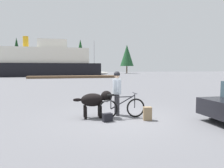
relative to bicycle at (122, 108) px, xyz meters
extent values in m
plane|color=slate|center=(0.01, -0.06, -0.38)|extent=(160.00, 160.00, 0.00)
torus|color=black|center=(0.53, 0.00, -0.03)|extent=(0.70, 0.06, 0.70)
torus|color=black|center=(-0.50, 0.00, -0.03)|extent=(0.70, 0.06, 0.70)
cube|color=black|center=(0.06, 0.00, 0.39)|extent=(0.66, 0.03, 0.03)
cube|color=black|center=(0.04, 0.00, 0.20)|extent=(0.89, 0.03, 0.49)
cylinder|color=black|center=(-0.40, 0.00, 0.18)|extent=(0.03, 0.03, 0.42)
cylinder|color=black|center=(0.49, 0.00, 0.23)|extent=(0.03, 0.03, 0.52)
cube|color=black|center=(-0.40, 0.00, 0.47)|extent=(0.24, 0.10, 0.06)
cylinder|color=black|center=(0.49, 0.00, 0.51)|extent=(0.03, 0.44, 0.03)
cube|color=slate|center=(-0.52, 0.00, 0.27)|extent=(0.36, 0.14, 0.02)
cylinder|color=#333338|center=(-0.05, 0.61, 0.03)|extent=(0.14, 0.14, 0.81)
cylinder|color=#333338|center=(-0.05, 0.39, 0.03)|extent=(0.14, 0.14, 0.81)
cylinder|color=silver|center=(-0.05, 0.50, 0.72)|extent=(0.32, 0.32, 0.57)
cylinder|color=silver|center=(-0.05, 0.72, 0.75)|extent=(0.09, 0.09, 0.51)
cylinder|color=silver|center=(-0.05, 0.28, 0.75)|extent=(0.09, 0.09, 0.51)
sphere|color=tan|center=(-0.05, 0.50, 1.15)|extent=(0.22, 0.22, 0.22)
sphere|color=black|center=(-0.05, 0.50, 1.18)|extent=(0.24, 0.24, 0.24)
ellipsoid|color=black|center=(-1.02, 0.30, 0.28)|extent=(0.83, 0.56, 0.47)
sphere|color=black|center=(-0.50, 0.30, 0.39)|extent=(0.42, 0.42, 0.42)
ellipsoid|color=black|center=(-1.55, 0.30, 0.30)|extent=(0.32, 0.12, 0.12)
cylinder|color=black|center=(-0.75, 0.45, -0.16)|extent=(0.10, 0.10, 0.45)
cylinder|color=black|center=(-0.75, 0.14, -0.16)|extent=(0.10, 0.10, 0.45)
cylinder|color=black|center=(-1.28, 0.45, -0.16)|extent=(0.10, 0.10, 0.45)
cylinder|color=black|center=(-1.28, 0.14, -0.16)|extent=(0.10, 0.10, 0.45)
cube|color=#8C7251|center=(0.78, -0.50, -0.15)|extent=(0.32, 0.25, 0.46)
cube|color=black|center=(-0.61, -0.35, -0.24)|extent=(0.35, 0.25, 0.28)
cylinder|color=black|center=(3.19, -0.86, -0.06)|extent=(0.64, 0.22, 0.64)
cube|color=brown|center=(0.02, 30.05, -0.18)|extent=(15.55, 2.36, 0.40)
cube|color=black|center=(-6.35, 39.78, 1.00)|extent=(24.73, 7.45, 2.75)
cube|color=silver|center=(-6.35, 39.78, 3.97)|extent=(19.78, 6.26, 3.20)
cube|color=silver|center=(-3.88, 39.78, 6.47)|extent=(5.94, 4.47, 1.80)
cylinder|color=#BF8C19|center=(-9.32, 39.78, 6.77)|extent=(1.10, 1.10, 2.40)
ellipsoid|color=silver|center=(5.72, 43.64, 0.07)|extent=(7.05, 1.97, 0.90)
cylinder|color=#B2B2B7|center=(5.72, 43.64, 4.25)|extent=(0.14, 0.14, 7.45)
cylinder|color=#B2B2B7|center=(4.66, 43.64, 1.72)|extent=(3.17, 0.10, 0.10)
cylinder|color=#4C331E|center=(-15.01, 59.88, 1.04)|extent=(0.43, 0.43, 2.85)
cone|color=#143819|center=(-15.01, 59.88, 6.40)|extent=(3.10, 3.10, 7.86)
cylinder|color=#4C331E|center=(3.75, 59.32, 0.92)|extent=(0.44, 0.44, 2.59)
cone|color=#19471E|center=(3.75, 59.32, 6.27)|extent=(3.53, 3.53, 8.12)
cylinder|color=#4C331E|center=(18.36, 56.92, 0.80)|extent=(0.38, 0.38, 2.37)
cone|color=#1E4C28|center=(18.36, 56.92, 5.38)|extent=(4.34, 4.34, 6.79)
camera|label=1|loc=(-2.07, -7.06, 1.43)|focal=33.19mm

